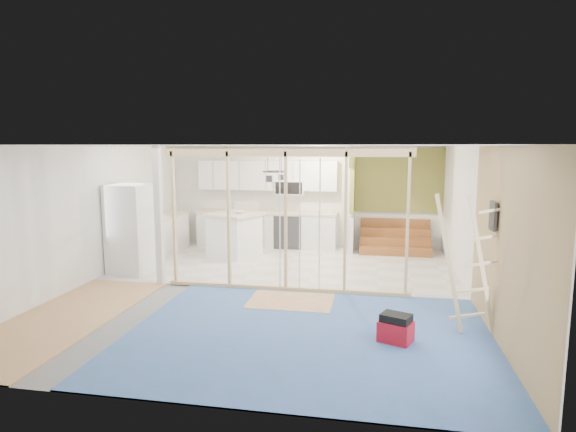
% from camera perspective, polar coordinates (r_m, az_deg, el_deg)
% --- Properties ---
extents(room, '(7.01, 8.01, 2.61)m').
position_cam_1_polar(room, '(8.56, -2.24, -0.40)').
color(room, slate).
rests_on(room, ground).
extents(floor_overlays, '(7.00, 8.00, 0.03)m').
position_cam_1_polar(floor_overlays, '(8.88, -1.64, -8.60)').
color(floor_overlays, silver).
rests_on(floor_overlays, room).
extents(stud_frame, '(4.66, 0.14, 2.60)m').
position_cam_1_polar(stud_frame, '(8.57, -3.84, 1.56)').
color(stud_frame, '#D2B180').
rests_on(stud_frame, room).
extents(base_cabinets, '(4.45, 2.24, 0.93)m').
position_cam_1_polar(base_cabinets, '(12.30, -6.12, -1.72)').
color(base_cabinets, white).
rests_on(base_cabinets, room).
extents(upper_cabinets, '(3.60, 0.41, 0.85)m').
position_cam_1_polar(upper_cabinets, '(12.39, -2.20, 4.69)').
color(upper_cabinets, white).
rests_on(upper_cabinets, room).
extents(green_partition, '(2.25, 1.51, 2.60)m').
position_cam_1_polar(green_partition, '(12.03, 11.20, 0.24)').
color(green_partition, olive).
rests_on(green_partition, room).
extents(pot_rack, '(0.52, 0.52, 0.72)m').
position_cam_1_polar(pot_rack, '(10.39, -1.64, 4.99)').
color(pot_rack, black).
rests_on(pot_rack, room).
extents(sheathing_panel, '(0.02, 4.00, 2.60)m').
position_cam_1_polar(sheathing_panel, '(6.59, 24.51, -3.75)').
color(sheathing_panel, tan).
rests_on(sheathing_panel, room).
extents(electrical_panel, '(0.04, 0.30, 0.40)m').
position_cam_1_polar(electrical_panel, '(7.10, 23.12, 0.01)').
color(electrical_panel, '#36373B').
rests_on(electrical_panel, room).
extents(ceiling_light, '(0.32, 0.32, 0.08)m').
position_cam_1_polar(ceiling_light, '(11.26, 8.15, 7.93)').
color(ceiling_light, '#FFEABF').
rests_on(ceiling_light, room).
extents(fridge, '(0.86, 0.84, 1.83)m').
position_cam_1_polar(fridge, '(10.32, -18.04, -1.49)').
color(fridge, white).
rests_on(fridge, room).
extents(island, '(1.39, 1.39, 1.04)m').
position_cam_1_polar(island, '(11.41, -6.37, -2.26)').
color(island, white).
rests_on(island, room).
extents(bowl, '(0.25, 0.25, 0.06)m').
position_cam_1_polar(bowl, '(11.29, -5.73, 0.48)').
color(bowl, white).
rests_on(bowl, island).
extents(soap_bottle_a, '(0.13, 0.13, 0.29)m').
position_cam_1_polar(soap_bottle_a, '(12.55, -6.46, 1.28)').
color(soap_bottle_a, '#9EA3B0').
rests_on(soap_bottle_a, base_cabinets).
extents(soap_bottle_b, '(0.12, 0.12, 0.20)m').
position_cam_1_polar(soap_bottle_b, '(12.05, 4.80, 0.80)').
color(soap_bottle_b, white).
rests_on(soap_bottle_b, base_cabinets).
extents(toolbox, '(0.50, 0.45, 0.40)m').
position_cam_1_polar(toolbox, '(6.69, 12.65, -12.95)').
color(toolbox, '#B2101F').
rests_on(toolbox, room).
extents(ladder, '(1.04, 0.06, 1.94)m').
position_cam_1_polar(ladder, '(7.02, 20.73, -5.41)').
color(ladder, '#D6BC83').
rests_on(ladder, room).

